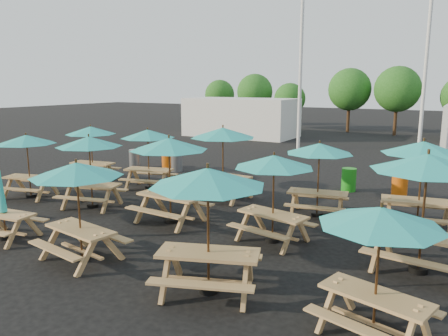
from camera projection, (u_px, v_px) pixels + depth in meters
The scene contains 28 objects.
ground at pixel (200, 211), 13.46m from camera, with size 120.00×120.00×0.00m, color black.
picnic_unit_1 at pixel (27, 143), 14.75m from camera, with size 2.39×2.39×2.18m.
picnic_unit_2 at pixel (91, 134), 17.36m from camera, with size 2.29×2.29×2.21m.
picnic_unit_3 at pixel (3, 207), 10.89m from camera, with size 1.76×1.58×2.04m.
picnic_unit_4 at pixel (89, 146), 13.52m from camera, with size 2.48×2.48×2.28m.
picnic_unit_5 at pixel (148, 137), 16.01m from camera, with size 2.43×2.43×2.23m.
picnic_unit_6 at pixel (77, 175), 9.35m from camera, with size 2.27×2.27×2.23m.
picnic_unit_7 at pixel (169, 149), 11.96m from camera, with size 2.29×2.29×2.43m.
picnic_unit_8 at pixel (223, 137), 14.51m from camera, with size 2.33×2.33×2.45m.
picnic_unit_9 at pixel (208, 185), 7.83m from camera, with size 2.74×2.74×2.41m.
picnic_unit_10 at pixel (274, 167), 10.50m from camera, with size 2.30×2.30×2.20m.
picnic_unit_11 at pixel (319, 153), 12.62m from camera, with size 2.27×2.27×2.20m.
picnic_unit_12 at pixel (380, 224), 6.45m from camera, with size 2.28×2.28×2.10m.
picnic_unit_13 at pixel (427, 170), 8.69m from camera, with size 2.50×2.50×2.52m.
picnic_unit_14 at pixel (423, 153), 11.40m from camera, with size 2.49×2.49×2.41m.
waste_bin_0 at pixel (135, 159), 20.38m from camera, with size 0.52×0.52×0.84m, color gray.
waste_bin_1 at pixel (168, 160), 20.04m from camera, with size 0.52×0.52×0.84m, color #CB540B.
waste_bin_2 at pixel (177, 162), 19.49m from camera, with size 0.52×0.52×0.84m, color gray.
waste_bin_3 at pixel (349, 180), 15.91m from camera, with size 0.52×0.52×0.84m, color #198618.
waste_bin_4 at pixel (399, 187), 14.80m from camera, with size 0.52×0.52×0.84m, color #CB540B.
mast_0 at pixel (301, 46), 25.22m from camera, with size 0.20×0.20×12.00m, color silver.
mast_1 at pixel (428, 44), 23.75m from camera, with size 0.20×0.20×12.00m, color silver.
event_tent_0 at pixel (241, 117), 32.43m from camera, with size 8.00×4.00×2.80m, color silver.
tree_0 at pixel (220, 95), 41.29m from camera, with size 2.80×2.80×4.24m.
tree_1 at pixel (255, 92), 37.97m from camera, with size 3.11×3.11×4.72m.
tree_2 at pixel (290, 99), 36.23m from camera, with size 2.59×2.59×3.93m.
tree_3 at pixel (350, 89), 34.72m from camera, with size 3.36×3.36×5.09m.
tree_4 at pixel (397, 89), 32.54m from camera, with size 3.41×3.41×5.17m.
Camera 1 is at (7.09, -10.87, 3.86)m, focal length 35.00 mm.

